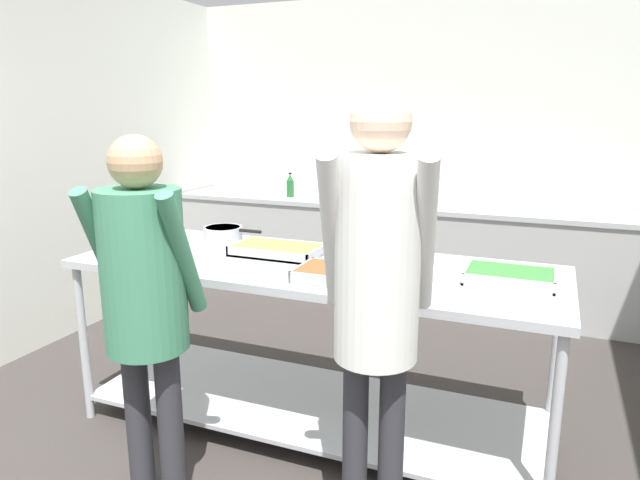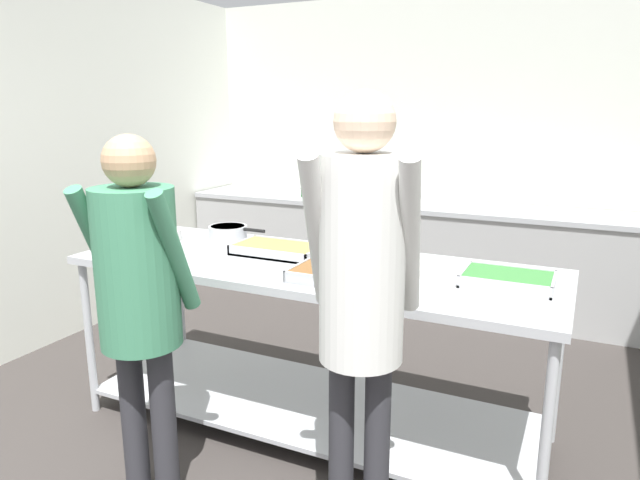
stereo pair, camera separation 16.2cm
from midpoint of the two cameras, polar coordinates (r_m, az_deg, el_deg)
name	(u,v)px [view 2 (the right image)]	position (r m, az deg, el deg)	size (l,w,h in m)	color
wall_rear	(437,149)	(5.28, 12.52, 8.89)	(4.50, 0.06, 2.65)	silver
wall_left	(68,158)	(4.58, -22.95, 7.56)	(0.06, 4.29, 2.65)	silver
back_counter	(422,254)	(5.06, 11.07, -1.35)	(4.34, 0.65, 0.88)	#A8A8A8
serving_counter	(312,318)	(3.00, 0.73, -7.81)	(2.48, 0.89, 0.92)	#ADAFB5
broccoli_bowl	(162,233)	(3.51, -14.26, 0.70)	(0.23, 0.23, 0.11)	silver
sauce_pan	(228,232)	(3.47, -7.84, 0.83)	(0.37, 0.23, 0.08)	#ADAFB5
serving_tray_roast	(279,250)	(3.08, -2.67, -0.97)	(0.47, 0.28, 0.05)	#ADAFB5
serving_tray_vegetables	(337,275)	(2.62, 3.44, -3.54)	(0.41, 0.28, 0.05)	#ADAFB5
plate_stack	(432,269)	(2.81, 12.77, -2.85)	(0.25, 0.25, 0.04)	white
serving_tray_greens	(508,280)	(2.71, 19.90, -3.77)	(0.39, 0.28, 0.05)	#ADAFB5
guest_serving_left	(362,279)	(2.02, 6.51, -3.88)	(0.46, 0.41, 1.75)	#2D2D33
guest_serving_right	(138,283)	(2.44, -15.92, -4.21)	(0.47, 0.36, 1.59)	#2D2D33
water_bottle	(304,186)	(5.25, -0.69, 5.44)	(0.07, 0.07, 0.22)	#23602D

